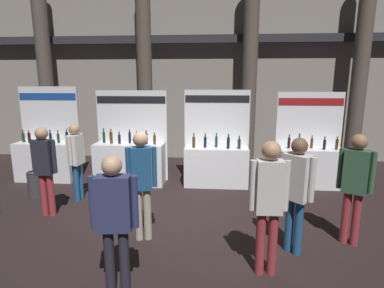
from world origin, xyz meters
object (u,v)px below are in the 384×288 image
at_px(visitor_5, 45,165).
at_px(visitor_8, 142,177).
at_px(visitor_2, 76,156).
at_px(visitor_6, 297,185).
at_px(trash_bin, 36,184).
at_px(visitor_1, 355,181).
at_px(exhibitor_booth_0, 47,157).
at_px(exhibitor_booth_3, 310,163).
at_px(visitor_3, 269,198).
at_px(exhibitor_booth_1, 130,160).
at_px(visitor_0, 114,214).
at_px(exhibitor_booth_2, 216,162).

xyz_separation_m(visitor_5, visitor_8, (2.05, -0.75, 0.05)).
distance_m(visitor_2, visitor_6, 4.53).
bearing_deg(trash_bin, visitor_6, -19.85).
xyz_separation_m(visitor_1, visitor_5, (-5.37, 0.64, -0.04)).
bearing_deg(visitor_5, exhibitor_booth_0, -59.36).
bearing_deg(visitor_1, exhibitor_booth_3, -63.34).
xyz_separation_m(trash_bin, visitor_3, (4.71, -2.45, 0.80)).
height_order(visitor_5, visitor_6, visitor_6).
bearing_deg(visitor_2, visitor_5, 169.49).
xyz_separation_m(visitor_1, visitor_6, (-0.97, -0.33, 0.01)).
bearing_deg(exhibitor_booth_1, visitor_8, -70.44).
bearing_deg(visitor_3, exhibitor_booth_1, -52.80).
relative_size(exhibitor_booth_1, visitor_8, 1.30).
bearing_deg(visitor_3, visitor_1, -149.88).
bearing_deg(visitor_8, exhibitor_booth_3, 28.29).
bearing_deg(visitor_1, exhibitor_booth_0, 7.10).
relative_size(visitor_2, visitor_3, 0.92).
relative_size(trash_bin, visitor_6, 0.33).
bearing_deg(visitor_8, visitor_6, -16.74).
relative_size(visitor_3, visitor_5, 1.06).
relative_size(trash_bin, visitor_8, 0.33).
xyz_separation_m(trash_bin, visitor_6, (5.20, -1.88, 0.78)).
xyz_separation_m(exhibitor_booth_0, visitor_2, (1.44, -1.35, 0.38)).
xyz_separation_m(exhibitor_booth_1, trash_bin, (-1.87, -1.10, -0.32)).
relative_size(exhibitor_booth_3, visitor_0, 1.32).
height_order(exhibitor_booth_0, visitor_6, exhibitor_booth_0).
relative_size(exhibitor_booth_0, visitor_1, 1.36).
height_order(exhibitor_booth_1, visitor_1, exhibitor_booth_1).
bearing_deg(visitor_5, visitor_2, -105.16).
xyz_separation_m(exhibitor_booth_2, trash_bin, (-4.04, -1.15, -0.30)).
height_order(exhibitor_booth_0, exhibitor_booth_2, exhibitor_booth_0).
distance_m(trash_bin, visitor_5, 1.41).
relative_size(visitor_0, visitor_3, 0.95).
bearing_deg(visitor_6, trash_bin, -153.68).
bearing_deg(visitor_1, visitor_3, 61.73).
bearing_deg(visitor_5, visitor_8, 161.32).
xyz_separation_m(visitor_5, visitor_6, (4.40, -0.97, 0.06)).
bearing_deg(visitor_3, trash_bin, -28.97).
relative_size(exhibitor_booth_0, exhibitor_booth_1, 1.04).
distance_m(exhibitor_booth_2, visitor_2, 3.28).
distance_m(visitor_0, visitor_2, 3.40).
xyz_separation_m(exhibitor_booth_0, visitor_0, (3.24, -4.23, 0.43)).
xyz_separation_m(visitor_2, visitor_3, (3.67, -2.34, 0.10)).
distance_m(exhibitor_booth_0, exhibitor_booth_2, 4.44).
relative_size(exhibitor_booth_2, visitor_2, 1.40).
height_order(exhibitor_booth_3, visitor_0, exhibitor_booth_3).
relative_size(exhibitor_booth_2, visitor_5, 1.36).
distance_m(exhibitor_booth_2, visitor_0, 4.33).
height_order(visitor_3, visitor_6, visitor_3).
bearing_deg(exhibitor_booth_2, exhibitor_booth_3, 2.31).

